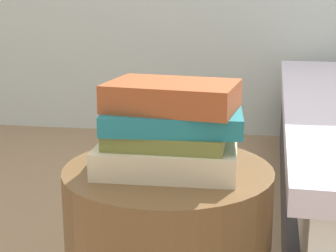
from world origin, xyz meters
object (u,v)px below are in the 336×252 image
Objects in this scene: book_teal at (174,119)px; book_rust at (173,96)px; book_cream at (166,156)px; book_olive at (168,135)px.

book_rust is (-0.00, -0.00, 0.05)m from book_teal.
book_olive is at bearing 68.80° from book_cream.
book_teal is (0.01, 0.01, 0.08)m from book_cream.
book_teal is 1.08× the size of book_rust.
book_teal reaches higher than book_cream.
book_cream is at bearing -135.82° from book_rust.
book_teal is at bearing 5.69° from book_olive.
book_rust is at bearing 4.12° from book_olive.
book_cream is 0.05m from book_olive.
book_cream is 0.13m from book_rust.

